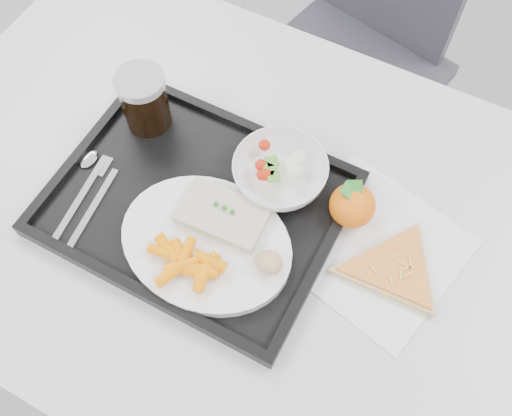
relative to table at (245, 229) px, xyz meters
The scene contains 14 objects.
table is the anchor object (origin of this frame).
chair 0.68m from the table, 93.86° to the left, with size 0.50×0.50×0.93m.
tray 0.11m from the table, 157.68° to the right, with size 0.45×0.35×0.03m.
dinner_plate 0.13m from the table, 102.11° to the right, with size 0.27×0.27×0.02m.
fish_fillet 0.12m from the table, 110.78° to the right, with size 0.14×0.09×0.03m.
bread_roll 0.16m from the table, 43.51° to the right, with size 0.05×0.04×0.03m.
salad_bowl 0.13m from the table, 68.51° to the left, with size 0.15×0.15×0.05m.
cola_glass 0.27m from the table, 162.14° to the left, with size 0.08×0.08×0.11m.
cutlery 0.27m from the table, 160.75° to the right, with size 0.09×0.17×0.01m.
napkin 0.22m from the table, 10.09° to the left, with size 0.30×0.29×0.00m.
tangerine 0.20m from the table, 24.83° to the left, with size 0.08×0.08×0.07m.
pizza_slice 0.26m from the table, ahead, with size 0.27×0.27×0.02m.
carrot_pile 0.18m from the table, 97.49° to the right, with size 0.12×0.09×0.02m.
salad_contents 0.14m from the table, 70.41° to the left, with size 0.09×0.08×0.02m.
Camera 1 is at (0.22, -0.07, 1.56)m, focal length 40.00 mm.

